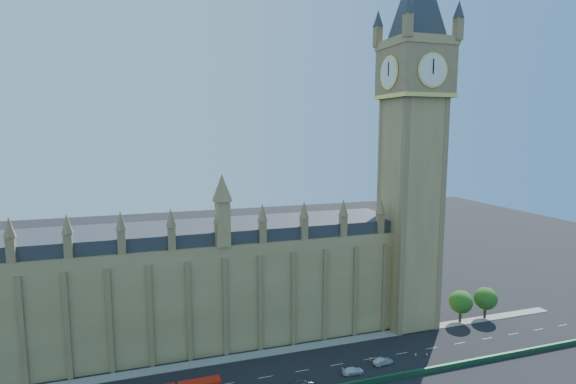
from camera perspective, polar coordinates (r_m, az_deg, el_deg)
name	(u,v)px	position (r m, az deg, el deg)	size (l,w,h in m)	color
ground	(284,374)	(100.80, -0.49, -22.09)	(400.00, 400.00, 0.00)	black
palace_westminster	(154,288)	(111.45, -16.71, -11.58)	(120.00, 20.00, 28.00)	olive
elizabeth_tower	(413,113)	(116.71, 15.63, 9.65)	(20.59, 20.59, 105.00)	olive
kerb_north	(272,352)	(108.75, -2.10, -19.66)	(160.00, 3.00, 0.16)	gray
tree_east_near	(461,301)	(129.92, 21.16, -12.81)	(6.00, 6.00, 8.50)	#382619
tree_east_far	(486,298)	(134.90, 23.86, -12.18)	(6.00, 6.00, 8.50)	#382619
car_grey	(303,382)	(96.67, 1.91, -22.98)	(1.80, 4.48, 1.53)	#464A4F
car_silver	(383,361)	(105.77, 11.98, -20.28)	(1.55, 4.45, 1.47)	#999CA0
car_white	(353,371)	(101.37, 8.27, -21.55)	(1.88, 4.63, 1.34)	white
cone_a	(416,355)	(110.92, 15.90, -19.24)	(0.59, 0.59, 0.72)	black
cone_b	(352,369)	(102.41, 8.19, -21.41)	(0.64, 0.64, 0.79)	black
cone_c	(427,354)	(111.70, 17.22, -19.11)	(0.41, 0.41, 0.64)	black
cone_d	(371,359)	(106.98, 10.44, -20.10)	(0.56, 0.56, 0.80)	black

